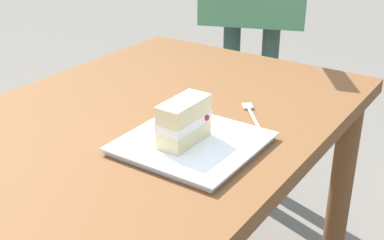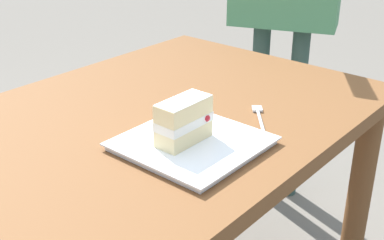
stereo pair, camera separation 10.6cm
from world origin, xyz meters
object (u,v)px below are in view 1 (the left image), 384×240
object	(u,v)px
patio_table	(115,178)
dessert_plate	(192,143)
dessert_fork	(252,116)
cake_slice	(184,121)

from	to	relation	value
patio_table	dessert_plate	world-z (taller)	dessert_plate
patio_table	dessert_plate	xyz separation A→B (m)	(0.05, -0.18, 0.12)
patio_table	dessert_fork	xyz separation A→B (m)	(0.26, -0.22, 0.12)
dessert_fork	patio_table	bearing A→B (deg)	139.70
cake_slice	dessert_fork	size ratio (longest dim) A/B	0.89
dessert_plate	cake_slice	distance (m)	0.06
dessert_plate	cake_slice	bearing A→B (deg)	142.84
dessert_plate	dessert_fork	xyz separation A→B (m)	(0.21, -0.04, -0.00)
dessert_plate	dessert_fork	bearing A→B (deg)	-9.61
dessert_fork	cake_slice	bearing A→B (deg)	168.33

